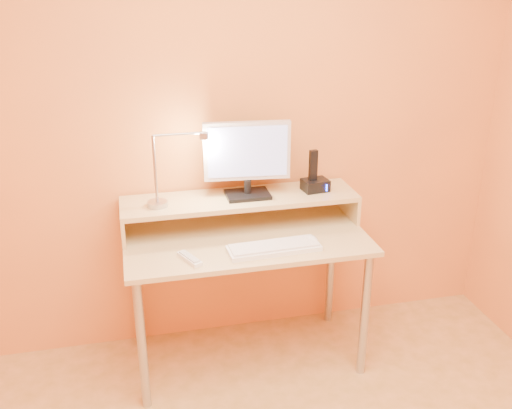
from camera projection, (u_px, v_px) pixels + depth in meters
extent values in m
cube|color=orange|center=(233.00, 117.00, 2.95)|extent=(3.00, 0.04, 2.50)
cylinder|color=#A9A9B1|center=(142.00, 345.00, 2.67)|extent=(0.04, 0.04, 0.69)
cylinder|color=#A9A9B1|center=(365.00, 315.00, 2.90)|extent=(0.04, 0.04, 0.69)
cylinder|color=#A9A9B1|center=(137.00, 291.00, 3.12)|extent=(0.04, 0.04, 0.69)
cylinder|color=#A9A9B1|center=(331.00, 268.00, 3.35)|extent=(0.04, 0.04, 0.69)
cube|color=tan|center=(247.00, 240.00, 2.87)|extent=(1.20, 0.60, 0.02)
cube|color=tan|center=(123.00, 224.00, 2.85)|extent=(0.02, 0.30, 0.14)
cube|color=tan|center=(348.00, 204.00, 3.10)|extent=(0.02, 0.30, 0.14)
cube|color=tan|center=(240.00, 199.00, 2.95)|extent=(1.20, 0.30, 0.02)
cube|color=black|center=(248.00, 195.00, 2.95)|extent=(0.22, 0.16, 0.02)
cylinder|color=black|center=(248.00, 186.00, 2.93)|extent=(0.04, 0.04, 0.07)
cube|color=silver|center=(247.00, 151.00, 2.87)|extent=(0.43, 0.08, 0.29)
cube|color=black|center=(246.00, 149.00, 2.89)|extent=(0.39, 0.05, 0.25)
cube|color=#A1AFFA|center=(248.00, 152.00, 2.85)|extent=(0.39, 0.04, 0.26)
cylinder|color=#A9A9B1|center=(157.00, 204.00, 2.82)|extent=(0.10, 0.10, 0.02)
cylinder|color=#A9A9B1|center=(155.00, 169.00, 2.75)|extent=(0.01, 0.01, 0.33)
cylinder|color=#A9A9B1|center=(179.00, 134.00, 2.72)|extent=(0.24, 0.01, 0.01)
cylinder|color=#A9A9B1|center=(204.00, 136.00, 2.75)|extent=(0.04, 0.04, 0.03)
cylinder|color=#FFEAC6|center=(204.00, 139.00, 2.75)|extent=(0.03, 0.03, 0.00)
cube|color=black|center=(315.00, 185.00, 3.01)|extent=(0.14, 0.12, 0.06)
cube|color=black|center=(313.00, 165.00, 2.97)|extent=(0.04, 0.03, 0.16)
cube|color=#2338EE|center=(327.00, 188.00, 2.98)|extent=(0.01, 0.00, 0.04)
cube|color=white|center=(274.00, 248.00, 2.73)|extent=(0.45, 0.16, 0.02)
ellipsoid|color=white|center=(311.00, 240.00, 2.80)|extent=(0.06, 0.11, 0.04)
cube|color=white|center=(190.00, 259.00, 2.64)|extent=(0.10, 0.16, 0.02)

